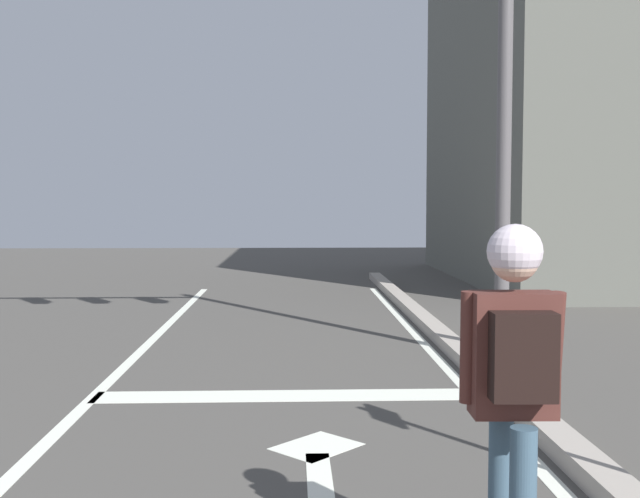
# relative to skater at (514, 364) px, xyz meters

# --- Properties ---
(lane_line_center) EXTENTS (0.12, 20.00, 0.01)m
(lane_line_center) POSITION_rel_skater_xyz_m (-2.71, 1.95, -1.05)
(lane_line_center) COLOR silver
(lane_line_center) RESTS_ON ground
(lane_line_curbside) EXTENTS (0.12, 20.00, 0.01)m
(lane_line_curbside) POSITION_rel_skater_xyz_m (0.67, 1.95, -1.05)
(lane_line_curbside) COLOR silver
(lane_line_curbside) RESTS_ON ground
(stop_bar) EXTENTS (3.54, 0.40, 0.01)m
(stop_bar) POSITION_rel_skater_xyz_m (-0.94, 3.55, -1.05)
(stop_bar) COLOR silver
(stop_bar) RESTS_ON ground
(lane_arrow_stem) EXTENTS (0.16, 1.40, 0.01)m
(lane_arrow_stem) POSITION_rel_skater_xyz_m (-0.77, 1.28, -1.05)
(lane_arrow_stem) COLOR silver
(lane_arrow_stem) RESTS_ON ground
(lane_arrow_head) EXTENTS (0.71, 0.71, 0.01)m
(lane_arrow_head) POSITION_rel_skater_xyz_m (-0.77, 2.13, -1.05)
(lane_arrow_head) COLOR silver
(lane_arrow_head) RESTS_ON ground
(curb_strip) EXTENTS (0.24, 24.00, 0.14)m
(curb_strip) POSITION_rel_skater_xyz_m (0.92, 1.95, -0.98)
(curb_strip) COLOR #A1988D
(curb_strip) RESTS_ON ground
(skater) EXTENTS (0.44, 0.60, 1.57)m
(skater) POSITION_rel_skater_xyz_m (0.00, 0.00, 0.00)
(skater) COLOR #3C5669
(skater) RESTS_ON skateboard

